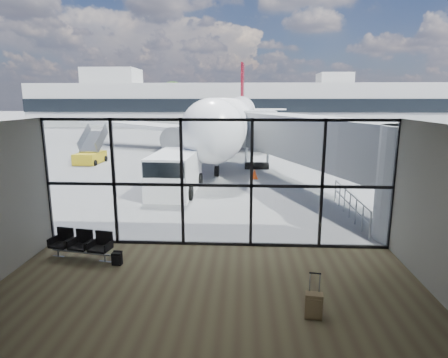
# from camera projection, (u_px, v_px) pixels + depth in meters

# --- Properties ---
(ground) EXTENTS (220.00, 220.00, 0.00)m
(ground) POSITION_uv_depth(u_px,v_px,m) (237.00, 136.00, 52.43)
(ground) COLOR slate
(ground) RESTS_ON ground
(lounge_shell) EXTENTS (12.02, 8.01, 4.51)m
(lounge_shell) POSITION_uv_depth(u_px,v_px,m) (200.00, 215.00, 8.13)
(lounge_shell) COLOR brown
(lounge_shell) RESTS_ON ground
(glass_curtain_wall) EXTENTS (12.10, 0.12, 4.50)m
(glass_curtain_wall) POSITION_uv_depth(u_px,v_px,m) (217.00, 184.00, 12.90)
(glass_curtain_wall) COLOR white
(glass_curtain_wall) RESTS_ON ground
(jet_bridge) EXTENTS (8.00, 16.50, 4.33)m
(jet_bridge) POSITION_uv_depth(u_px,v_px,m) (320.00, 145.00, 19.44)
(jet_bridge) COLOR #929497
(jet_bridge) RESTS_ON ground
(apron_railing) EXTENTS (0.06, 5.46, 1.11)m
(apron_railing) POSITION_uv_depth(u_px,v_px,m) (350.00, 202.00, 16.34)
(apron_railing) COLOR gray
(apron_railing) RESTS_ON ground
(far_terminal) EXTENTS (80.00, 12.20, 11.00)m
(far_terminal) POSITION_uv_depth(u_px,v_px,m) (237.00, 104.00, 73.04)
(far_terminal) COLOR beige
(far_terminal) RESTS_ON ground
(tree_0) EXTENTS (4.95, 4.95, 7.12)m
(tree_0) POSITION_uv_depth(u_px,v_px,m) (43.00, 101.00, 85.07)
(tree_0) COLOR #382619
(tree_0) RESTS_ON ground
(tree_1) EXTENTS (5.61, 5.61, 8.07)m
(tree_1) POSITION_uv_depth(u_px,v_px,m) (68.00, 99.00, 84.63)
(tree_1) COLOR #382619
(tree_1) RESTS_ON ground
(tree_2) EXTENTS (6.27, 6.27, 9.03)m
(tree_2) POSITION_uv_depth(u_px,v_px,m) (94.00, 96.00, 84.18)
(tree_2) COLOR #382619
(tree_2) RESTS_ON ground
(tree_3) EXTENTS (4.95, 4.95, 7.12)m
(tree_3) POSITION_uv_depth(u_px,v_px,m) (120.00, 101.00, 84.13)
(tree_3) COLOR #382619
(tree_3) RESTS_ON ground
(tree_4) EXTENTS (5.61, 5.61, 8.07)m
(tree_4) POSITION_uv_depth(u_px,v_px,m) (146.00, 99.00, 83.68)
(tree_4) COLOR #382619
(tree_4) RESTS_ON ground
(tree_5) EXTENTS (6.27, 6.27, 9.03)m
(tree_5) POSITION_uv_depth(u_px,v_px,m) (173.00, 96.00, 83.24)
(tree_5) COLOR #382619
(tree_5) RESTS_ON ground
(seating_row) EXTENTS (2.11, 0.95, 0.94)m
(seating_row) POSITION_uv_depth(u_px,v_px,m) (82.00, 243.00, 12.20)
(seating_row) COLOR gray
(seating_row) RESTS_ON ground
(backpack) EXTENTS (0.31, 0.29, 0.45)m
(backpack) POSITION_uv_depth(u_px,v_px,m) (117.00, 259.00, 11.71)
(backpack) COLOR black
(backpack) RESTS_ON ground
(suitcase) EXTENTS (0.44, 0.35, 1.11)m
(suitcase) POSITION_uv_depth(u_px,v_px,m) (314.00, 305.00, 8.83)
(suitcase) COLOR olive
(suitcase) RESTS_ON ground
(airliner) EXTENTS (34.66, 40.15, 10.34)m
(airliner) POSITION_uv_depth(u_px,v_px,m) (234.00, 118.00, 39.61)
(airliner) COLOR white
(airliner) RESTS_ON ground
(service_van) EXTENTS (2.64, 5.19, 2.22)m
(service_van) POSITION_uv_depth(u_px,v_px,m) (175.00, 173.00, 20.64)
(service_van) COLOR white
(service_van) RESTS_ON ground
(belt_loader) EXTENTS (2.51, 4.33, 1.89)m
(belt_loader) POSITION_uv_depth(u_px,v_px,m) (199.00, 151.00, 33.18)
(belt_loader) COLOR black
(belt_loader) RESTS_ON ground
(mobile_stairs) EXTENTS (1.98, 3.57, 2.48)m
(mobile_stairs) POSITION_uv_depth(u_px,v_px,m) (90.00, 156.00, 30.40)
(mobile_stairs) COLOR gold
(mobile_stairs) RESTS_ON ground
(traffic_cone_a) EXTENTS (0.38, 0.38, 0.55)m
(traffic_cone_a) POSITION_uv_depth(u_px,v_px,m) (184.00, 176.00, 24.24)
(traffic_cone_a) COLOR orange
(traffic_cone_a) RESTS_ON ground
(traffic_cone_b) EXTENTS (0.45, 0.45, 0.64)m
(traffic_cone_b) POSITION_uv_depth(u_px,v_px,m) (255.00, 174.00, 24.48)
(traffic_cone_b) COLOR #FB480D
(traffic_cone_b) RESTS_ON ground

